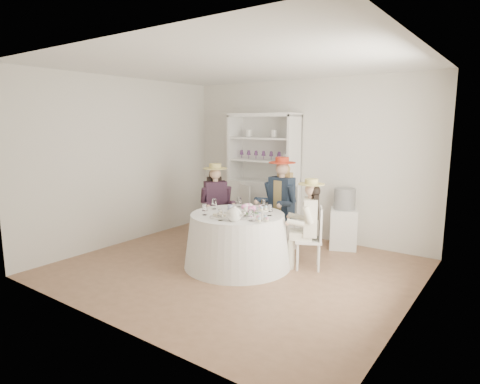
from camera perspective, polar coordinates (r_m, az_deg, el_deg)
The scene contains 23 objects.
ground at distance 5.62m, azimuth -0.60°, elevation -10.75°, with size 4.50×4.50×0.00m, color brown.
ceiling at distance 5.32m, azimuth -0.66°, elevation 17.65°, with size 4.50×4.50×0.00m, color white.
wall_back at distance 7.01m, azimuth 9.12°, elevation 4.57°, with size 4.50×4.50×0.00m, color silver.
wall_front at distance 3.89m, azimuth -18.33°, elevation 0.08°, with size 4.50×4.50×0.00m, color silver.
wall_left at distance 6.87m, azimuth -15.98°, elevation 4.21°, with size 4.50×4.50×0.00m, color silver.
wall_right at distance 4.38m, azimuth 23.85°, elevation 0.77°, with size 4.50×4.50×0.00m, color silver.
tea_table at distance 5.62m, azimuth -0.36°, elevation -6.81°, with size 1.49×1.49×0.74m.
hutch at distance 7.21m, azimuth 3.40°, elevation 0.10°, with size 1.42×0.87×2.14m.
side_table at distance 6.60m, azimuth 14.48°, elevation -5.07°, with size 0.41×0.41×0.63m, color silver.
hatbox at distance 6.49m, azimuth 14.66°, elevation -0.96°, with size 0.33×0.33×0.33m, color black.
guest_left at distance 6.41m, azimuth -3.45°, elevation -1.16°, with size 0.58×0.55×1.34m.
guest_mid at distance 6.23m, azimuth 5.81°, elevation -0.87°, with size 0.54×0.56×1.46m.
guest_right at distance 5.51m, azimuth 9.75°, elevation -3.72°, with size 0.53×0.48×1.24m.
spare_chair at distance 7.07m, azimuth 1.48°, elevation -2.31°, with size 0.51×0.51×0.92m.
teacup_a at distance 5.77m, azimuth -1.40°, elevation -2.21°, with size 0.08×0.08×0.06m, color white.
teacup_b at distance 5.79m, azimuth 0.94°, elevation -2.14°, with size 0.07×0.07×0.07m, color white.
teacup_c at distance 5.55m, azimuth 2.53°, elevation -2.68°, with size 0.08×0.08×0.07m, color white.
flower_bowl at distance 5.39m, azimuth 1.26°, elevation -3.13°, with size 0.20×0.20×0.05m, color white.
flower_arrangement at distance 5.38m, azimuth 1.32°, elevation -2.38°, with size 0.20×0.20×0.08m.
table_teapot at distance 5.08m, azimuth -0.80°, elevation -3.22°, with size 0.27×0.19×0.20m.
sandwich_plate at distance 5.32m, azimuth -2.90°, elevation -3.45°, with size 0.27×0.27×0.06m.
cupcake_stand at distance 5.09m, azimuth 3.20°, elevation -3.39°, with size 0.21×0.21×0.20m.
stemware_set at distance 5.50m, azimuth -0.36°, elevation -2.34°, with size 0.95×0.96×0.15m.
Camera 1 is at (3.12, -4.25, 1.97)m, focal length 30.00 mm.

